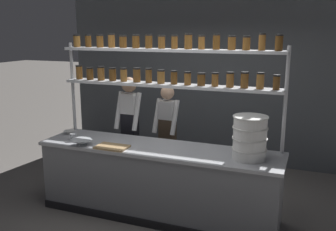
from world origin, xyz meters
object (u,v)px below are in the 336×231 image
(spice_shelf_unit, at_px, (167,69))
(chef_center, at_px, (167,131))
(chef_left, at_px, (130,126))
(prep_bowl_center_front, at_px, (82,142))
(serving_cup_front, at_px, (73,137))
(container_stack, at_px, (250,138))
(prep_bowl_near_left, at_px, (69,132))
(cutting_board, at_px, (112,147))

(spice_shelf_unit, relative_size, chef_center, 1.89)
(chef_left, relative_size, prep_bowl_center_front, 6.07)
(chef_center, height_order, serving_cup_front, chef_center)
(container_stack, bearing_deg, spice_shelf_unit, 162.88)
(chef_left, height_order, prep_bowl_near_left, chef_left)
(container_stack, bearing_deg, prep_bowl_near_left, 177.01)
(chef_center, bearing_deg, chef_left, -152.78)
(chef_left, distance_m, prep_bowl_center_front, 0.91)
(chef_left, distance_m, serving_cup_front, 0.87)
(chef_left, distance_m, prep_bowl_near_left, 0.86)
(serving_cup_front, bearing_deg, prep_bowl_near_left, 134.23)
(spice_shelf_unit, xyz_separation_m, container_stack, (1.15, -0.35, -0.70))
(prep_bowl_center_front, relative_size, serving_cup_front, 3.03)
(spice_shelf_unit, bearing_deg, cutting_board, -132.21)
(prep_bowl_center_front, bearing_deg, container_stack, 7.14)
(prep_bowl_near_left, xyz_separation_m, prep_bowl_center_front, (0.47, -0.39, 0.01))
(prep_bowl_near_left, bearing_deg, spice_shelf_unit, 8.91)
(chef_left, distance_m, container_stack, 1.95)
(chef_center, distance_m, serving_cup_front, 1.36)
(spice_shelf_unit, bearing_deg, serving_cup_front, -158.34)
(chef_left, height_order, cutting_board, chef_left)
(chef_left, relative_size, cutting_board, 4.26)
(cutting_board, bearing_deg, spice_shelf_unit, 47.79)
(cutting_board, xyz_separation_m, prep_bowl_near_left, (-0.89, 0.35, 0.01))
(container_stack, xyz_separation_m, cutting_board, (-1.66, -0.22, -0.24))
(prep_bowl_center_front, xyz_separation_m, serving_cup_front, (-0.23, 0.15, 0.01))
(chef_left, height_order, chef_center, chef_left)
(cutting_board, bearing_deg, serving_cup_front, 170.71)
(chef_center, distance_m, prep_bowl_near_left, 1.41)
(spice_shelf_unit, relative_size, prep_bowl_center_front, 10.63)
(chef_center, relative_size, prep_bowl_center_front, 5.62)
(cutting_board, bearing_deg, chef_left, 101.90)
(spice_shelf_unit, xyz_separation_m, serving_cup_front, (-1.16, -0.46, -0.90))
(spice_shelf_unit, bearing_deg, prep_bowl_center_front, -146.65)
(cutting_board, bearing_deg, prep_bowl_near_left, 158.48)
(container_stack, height_order, prep_bowl_near_left, container_stack)
(cutting_board, bearing_deg, container_stack, 7.40)
(prep_bowl_near_left, bearing_deg, chef_left, 34.56)
(spice_shelf_unit, bearing_deg, chef_left, 158.80)
(spice_shelf_unit, relative_size, cutting_board, 7.46)
(prep_bowl_center_front, bearing_deg, prep_bowl_near_left, 140.04)
(chef_center, distance_m, container_stack, 1.59)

